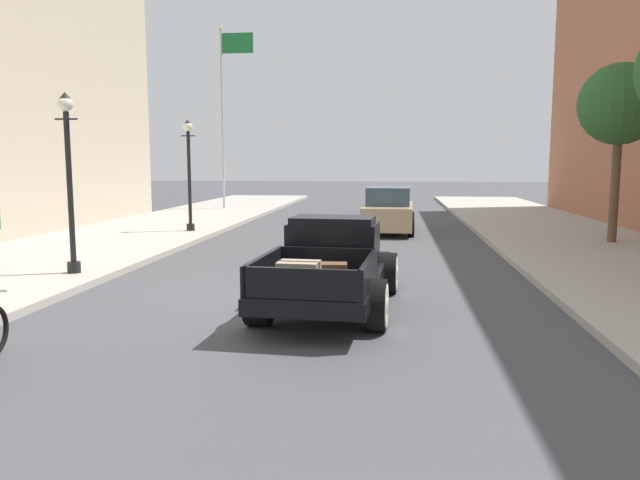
{
  "coord_description": "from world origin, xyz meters",
  "views": [
    {
      "loc": [
        1.54,
        -11.03,
        2.54
      ],
      "look_at": [
        0.13,
        0.78,
        1.0
      ],
      "focal_mm": 33.85,
      "sensor_mm": 36.0,
      "label": 1
    }
  ],
  "objects_px": {
    "street_lamp_far": "(189,167)",
    "flagpole": "(226,98)",
    "hotrod_truck_black": "(333,263)",
    "street_tree_second": "(620,105)",
    "car_background_tan": "(388,211)",
    "street_lamp_near": "(69,169)"
  },
  "relations": [
    {
      "from": "street_lamp_far",
      "to": "flagpole",
      "type": "relative_size",
      "value": 0.42
    },
    {
      "from": "car_background_tan",
      "to": "street_lamp_far",
      "type": "bearing_deg",
      "value": -166.81
    },
    {
      "from": "hotrod_truck_black",
      "to": "car_background_tan",
      "type": "distance_m",
      "value": 11.47
    },
    {
      "from": "street_lamp_far",
      "to": "flagpole",
      "type": "xyz_separation_m",
      "value": [
        -1.47,
        10.3,
        3.39
      ]
    },
    {
      "from": "hotrod_truck_black",
      "to": "street_lamp_far",
      "type": "xyz_separation_m",
      "value": [
        -5.98,
        9.81,
        1.63
      ]
    },
    {
      "from": "flagpole",
      "to": "hotrod_truck_black",
      "type": "bearing_deg",
      "value": -69.66
    },
    {
      "from": "car_background_tan",
      "to": "flagpole",
      "type": "distance_m",
      "value": 13.06
    },
    {
      "from": "street_tree_second",
      "to": "car_background_tan",
      "type": "bearing_deg",
      "value": 155.81
    },
    {
      "from": "hotrod_truck_black",
      "to": "street_lamp_far",
      "type": "relative_size",
      "value": 1.3
    },
    {
      "from": "hotrod_truck_black",
      "to": "street_tree_second",
      "type": "height_order",
      "value": "street_tree_second"
    },
    {
      "from": "hotrod_truck_black",
      "to": "car_background_tan",
      "type": "xyz_separation_m",
      "value": [
        0.92,
        11.43,
        0.01
      ]
    },
    {
      "from": "hotrod_truck_black",
      "to": "flagpole",
      "type": "relative_size",
      "value": 0.55
    },
    {
      "from": "car_background_tan",
      "to": "street_lamp_far",
      "type": "height_order",
      "value": "street_lamp_far"
    },
    {
      "from": "street_lamp_far",
      "to": "street_tree_second",
      "type": "xyz_separation_m",
      "value": [
        13.63,
        -1.41,
        1.81
      ]
    },
    {
      "from": "car_background_tan",
      "to": "street_lamp_near",
      "type": "height_order",
      "value": "street_lamp_near"
    },
    {
      "from": "hotrod_truck_black",
      "to": "street_lamp_near",
      "type": "bearing_deg",
      "value": 164.31
    },
    {
      "from": "hotrod_truck_black",
      "to": "flagpole",
      "type": "bearing_deg",
      "value": 110.34
    },
    {
      "from": "car_background_tan",
      "to": "hotrod_truck_black",
      "type": "bearing_deg",
      "value": -94.58
    },
    {
      "from": "hotrod_truck_black",
      "to": "street_lamp_near",
      "type": "relative_size",
      "value": 1.3
    },
    {
      "from": "street_lamp_near",
      "to": "flagpole",
      "type": "bearing_deg",
      "value": 95.08
    },
    {
      "from": "car_background_tan",
      "to": "street_lamp_near",
      "type": "distance_m",
      "value": 11.99
    },
    {
      "from": "street_lamp_near",
      "to": "flagpole",
      "type": "height_order",
      "value": "flagpole"
    }
  ]
}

